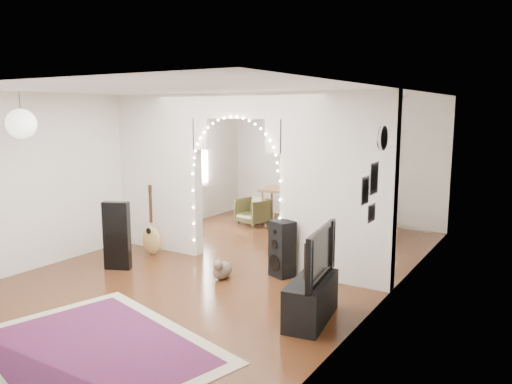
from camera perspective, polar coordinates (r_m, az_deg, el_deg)
The scene contains 25 objects.
floor at distance 8.17m, azimuth -1.97°, elevation -7.98°, with size 7.50×7.50×0.00m, color black.
ceiling at distance 7.81m, azimuth -2.08°, elevation 11.31°, with size 5.00×7.50×0.02m, color white.
wall_back at distance 11.17m, azimuth 8.69°, elevation 3.66°, with size 5.00×0.02×2.70m, color silver.
wall_front at distance 5.23m, azimuth -25.42°, elevation -3.48°, with size 5.00×0.02×2.70m, color silver.
wall_left at distance 9.48m, azimuth -14.73°, elevation 2.47°, with size 0.02×7.50×2.70m, color silver.
wall_right at distance 6.83m, azimuth 15.73°, elevation -0.11°, with size 0.02×7.50×2.70m, color silver.
divider_wall at distance 7.86m, azimuth -2.03°, elevation 1.98°, with size 5.00×0.20×2.70m.
fairy_lights at distance 7.74m, azimuth -2.56°, elevation 2.79°, with size 1.64×0.04×1.60m, color #FFEABF, non-canonical shape.
window at distance 10.76m, azimuth -7.72°, elevation 4.27°, with size 0.04×1.20×1.40m, color white.
wall_clock at distance 6.19m, azimuth 14.32°, elevation 6.00°, with size 0.31×0.31×0.03m, color white.
picture_frames at distance 5.87m, azimuth 12.92°, elevation -0.01°, with size 0.02×0.50×0.70m, color white, non-canonical shape.
paper_lantern at distance 7.45m, azimuth -25.25°, elevation 7.07°, with size 0.40×0.40×0.40m, color white.
ceiling_fan at distance 9.53m, azimuth 4.68°, elevation 9.11°, with size 1.10×1.10×0.30m, color #C28040, non-canonical shape.
area_rug at distance 5.61m, azimuth -18.25°, elevation -16.71°, with size 2.64×1.97×0.02m, color maroon.
guitar_case at distance 7.96m, azimuth -15.61°, elevation -4.84°, with size 0.40×0.13×1.06m, color black.
acoustic_guitar at distance 8.64m, azimuth -11.87°, elevation -4.17°, with size 0.42×0.19×1.02m.
tabby_cat at distance 7.34m, azimuth -3.93°, elevation -8.83°, with size 0.30×0.54×0.36m.
floor_speaker at distance 7.38m, azimuth 3.01°, elevation -6.52°, with size 0.41×0.38×0.83m.
media_console at distance 5.96m, azimuth 6.32°, elevation -12.17°, with size 0.40×1.00×0.50m, color black.
tv at distance 5.78m, azimuth 6.42°, elevation -6.99°, with size 1.07×0.14×0.62m, color black.
bookcase at distance 11.04m, azimuth 7.97°, elevation 0.18°, with size 1.35×0.34×1.39m, color beige.
dining_table at distance 10.83m, azimuth 3.89°, elevation 0.00°, with size 1.34×1.02×0.76m.
flower_vase at distance 10.80m, azimuth 3.90°, elevation 0.89°, with size 0.18×0.18×0.19m, color white.
dining_chair_left at distance 10.77m, azimuth -0.34°, elevation -2.21°, with size 0.60×0.61×0.56m, color brown.
dining_chair_right at distance 9.99m, azimuth 12.53°, elevation -3.43°, with size 0.56×0.58×0.52m, color brown.
Camera 1 is at (4.32, -6.50, 2.42)m, focal length 35.00 mm.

